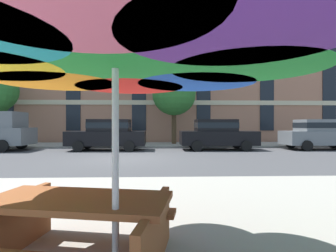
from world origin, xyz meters
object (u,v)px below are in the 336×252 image
at_px(sedan_gray, 320,133).
at_px(patio_umbrella, 115,44).
at_px(street_tree_middle, 173,92).
at_px(picnic_table, 78,226).
at_px(sedan_black, 108,134).
at_px(sedan_black_midblock, 217,134).

xyz_separation_m(sedan_gray, patio_umbrella, (-9.93, -12.70, 1.24)).
relative_size(street_tree_middle, picnic_table, 2.64).
bearing_deg(sedan_gray, patio_umbrella, -128.03).
bearing_deg(sedan_black, sedan_gray, 0.00).
distance_m(sedan_black_midblock, sedan_gray, 6.15).
xyz_separation_m(sedan_black, sedan_black_midblock, (6.34, 0.00, 0.00)).
relative_size(sedan_black_midblock, picnic_table, 2.15).
xyz_separation_m(sedan_black_midblock, picnic_table, (-4.21, -12.35, -0.46)).
height_order(sedan_gray, street_tree_middle, street_tree_middle).
bearing_deg(patio_umbrella, street_tree_middle, 85.08).
height_order(sedan_gray, picnic_table, sedan_gray).
relative_size(sedan_black, sedan_black_midblock, 1.00).
height_order(sedan_black, picnic_table, sedan_black).
bearing_deg(sedan_black_midblock, street_tree_middle, 126.65).
xyz_separation_m(sedan_black, picnic_table, (2.12, -12.35, -0.46)).
bearing_deg(patio_umbrella, sedan_gray, 51.97).
height_order(patio_umbrella, picnic_table, patio_umbrella).
distance_m(street_tree_middle, picnic_table, 16.03).
height_order(sedan_black, street_tree_middle, street_tree_middle).
bearing_deg(sedan_black_midblock, patio_umbrella, -106.58).
relative_size(sedan_black_midblock, street_tree_middle, 0.82).
height_order(sedan_black, sedan_black_midblock, same).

